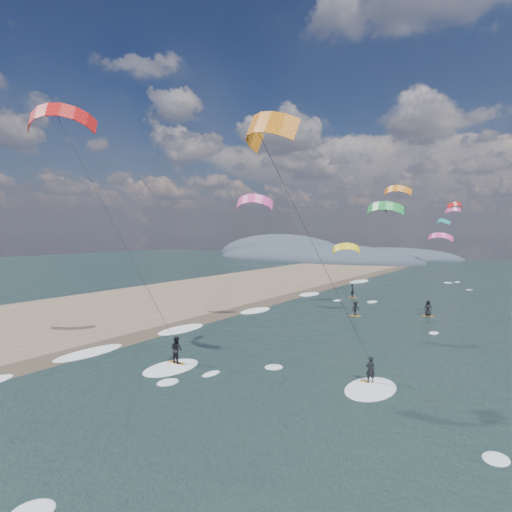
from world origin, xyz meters
The scene contains 9 objects.
ground centered at (0.00, 0.00, 0.00)m, with size 260.00×260.00×0.00m, color black.
sand_strip centered at (-24.00, 10.00, 0.00)m, with size 26.00×240.00×0.00m, color brown.
wet_sand_strip centered at (-12.00, 10.00, 0.00)m, with size 3.00×240.00×0.00m, color #382D23.
coastal_hills centered at (-44.84, 107.86, 0.00)m, with size 80.00×41.00×15.00m.
kitesurfer_near_a centered at (4.38, 6.36, 10.88)m, with size 7.62×8.95×14.99m.
kitesurfer_near_b centered at (-6.78, 3.36, 10.97)m, with size 7.15×9.14×16.47m.
far_kitesurfers centered at (0.76, 33.19, 0.81)m, with size 12.01×12.29×1.74m.
bg_kite_field centered at (-0.62, 54.25, 11.34)m, with size 11.41×79.00×8.18m.
shoreline_surf centered at (-10.80, 14.75, 0.00)m, with size 2.40×79.40×0.11m.
Camera 1 is at (15.29, -12.48, 8.78)m, focal length 30.00 mm.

